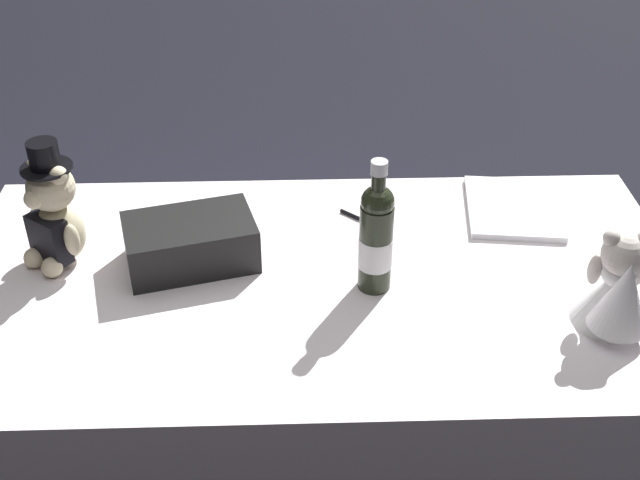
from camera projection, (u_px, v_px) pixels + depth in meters
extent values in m
cube|color=white|center=(320.00, 392.00, 2.01)|extent=(1.63, 0.86, 0.70)
ellipsoid|color=beige|center=(60.00, 232.00, 1.83)|extent=(0.11, 0.10, 0.14)
cube|color=black|center=(49.00, 239.00, 1.81)|extent=(0.10, 0.09, 0.11)
sphere|color=beige|center=(51.00, 188.00, 1.76)|extent=(0.11, 0.11, 0.11)
sphere|color=beige|center=(34.00, 199.00, 1.74)|extent=(0.04, 0.04, 0.04)
sphere|color=beige|center=(36.00, 165.00, 1.76)|extent=(0.04, 0.04, 0.04)
sphere|color=beige|center=(58.00, 175.00, 1.72)|extent=(0.04, 0.04, 0.04)
ellipsoid|color=beige|center=(37.00, 223.00, 1.84)|extent=(0.03, 0.03, 0.08)
ellipsoid|color=beige|center=(72.00, 240.00, 1.79)|extent=(0.03, 0.03, 0.08)
sphere|color=beige|center=(34.00, 258.00, 1.83)|extent=(0.05, 0.05, 0.05)
sphere|color=beige|center=(52.00, 267.00, 1.80)|extent=(0.05, 0.05, 0.05)
cylinder|color=black|center=(46.00, 168.00, 1.74)|extent=(0.11, 0.11, 0.01)
cylinder|color=black|center=(44.00, 154.00, 1.72)|extent=(0.07, 0.07, 0.06)
cone|color=white|center=(614.00, 295.00, 1.65)|extent=(0.16, 0.16, 0.13)
ellipsoid|color=white|center=(619.00, 274.00, 1.62)|extent=(0.07, 0.06, 0.06)
sphere|color=silver|center=(624.00, 254.00, 1.59)|extent=(0.09, 0.09, 0.09)
sphere|color=silver|center=(619.00, 245.00, 1.63)|extent=(0.04, 0.04, 0.04)
sphere|color=silver|center=(612.00, 238.00, 1.58)|extent=(0.03, 0.03, 0.03)
ellipsoid|color=silver|center=(638.00, 271.00, 1.64)|extent=(0.03, 0.03, 0.07)
ellipsoid|color=silver|center=(595.00, 269.00, 1.64)|extent=(0.03, 0.03, 0.07)
cone|color=white|center=(624.00, 296.00, 1.59)|extent=(0.13, 0.13, 0.15)
cylinder|color=#262E1D|center=(376.00, 248.00, 1.73)|extent=(0.07, 0.07, 0.20)
sphere|color=#262E1D|center=(378.00, 202.00, 1.66)|extent=(0.07, 0.07, 0.07)
cylinder|color=#262E1D|center=(379.00, 181.00, 1.64)|extent=(0.03, 0.03, 0.08)
cylinder|color=silver|center=(379.00, 167.00, 1.62)|extent=(0.03, 0.03, 0.03)
cylinder|color=white|center=(375.00, 252.00, 1.73)|extent=(0.07, 0.07, 0.07)
cylinder|color=black|center=(363.00, 221.00, 1.99)|extent=(0.11, 0.10, 0.01)
cone|color=silver|center=(387.00, 231.00, 1.96)|extent=(0.02, 0.02, 0.01)
cube|color=black|center=(190.00, 242.00, 1.83)|extent=(0.32, 0.24, 0.11)
cube|color=#B7B7BF|center=(204.00, 222.00, 1.90)|extent=(0.03, 0.02, 0.03)
cube|color=white|center=(513.00, 208.00, 2.03)|extent=(0.26, 0.30, 0.02)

